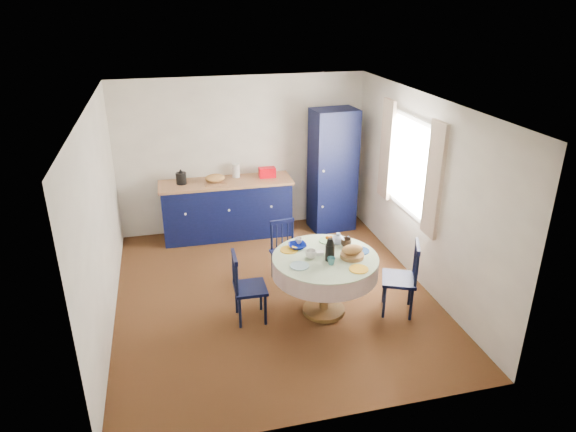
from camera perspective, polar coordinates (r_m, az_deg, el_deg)
name	(u,v)px	position (r m, az deg, el deg)	size (l,w,h in m)	color
floor	(274,294)	(6.83, -1.62, -8.61)	(4.50, 4.50, 0.00)	black
ceiling	(271,103)	(5.91, -1.89, 12.46)	(4.50, 4.50, 0.00)	white
wall_back	(243,155)	(8.36, -5.04, 6.80)	(4.00, 0.02, 2.50)	white
wall_left	(100,222)	(6.20, -20.13, -0.59)	(0.02, 4.50, 2.50)	white
wall_right	(422,192)	(6.93, 14.65, 2.60)	(0.02, 4.50, 2.50)	white
window	(410,165)	(7.07, 13.43, 5.50)	(0.10, 1.74, 1.45)	white
kitchen_counter	(227,207)	(8.30, -6.80, 0.95)	(2.09, 0.68, 1.17)	black
pantry_cabinet	(333,171)	(8.38, 4.99, 5.05)	(0.74, 0.56, 2.00)	black
dining_table	(326,266)	(6.17, 4.22, -5.54)	(1.26, 1.26, 1.04)	#513617
chair_left	(247,287)	(6.13, -4.59, -7.84)	(0.38, 0.40, 0.89)	black
chair_far	(285,251)	(6.96, -0.29, -3.92)	(0.42, 0.40, 0.84)	black
chair_right	(403,278)	(6.39, 12.61, -6.70)	(0.53, 0.54, 0.94)	black
mug_a	(311,254)	(6.04, 2.57, -4.27)	(0.13, 0.13, 0.10)	silver
mug_b	(331,261)	(5.92, 4.82, -5.01)	(0.10, 0.10, 0.09)	#366E76
mug_c	(346,243)	(6.35, 6.47, -2.95)	(0.13, 0.13, 0.10)	black
mug_d	(299,241)	(6.37, 1.21, -2.81)	(0.09, 0.09, 0.08)	silver
cobalt_bowl	(297,246)	(6.29, 1.05, -3.34)	(0.22, 0.22, 0.05)	navy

